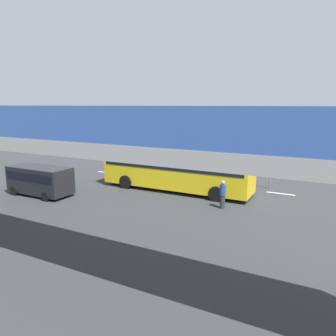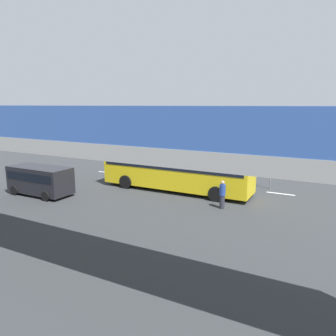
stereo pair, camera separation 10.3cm
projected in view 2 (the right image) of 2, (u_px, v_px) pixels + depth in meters
ground at (170, 188)px, 25.08m from camera, size 80.00×80.00×0.00m
city_bus at (175, 166)px, 23.96m from camera, size 11.54×2.85×3.15m
parked_van at (40, 179)px, 22.95m from camera, size 4.80×2.17×2.05m
bicycle_black at (48, 180)px, 26.17m from camera, size 1.77×0.44×0.96m
bicycle_red at (67, 178)px, 26.76m from camera, size 1.77×0.44×0.96m
bicycle_green at (48, 175)px, 27.94m from camera, size 1.77×0.44×0.96m
pedestrian at (222, 195)px, 19.89m from camera, size 0.38×0.38×1.79m
traffic_sign at (271, 165)px, 24.39m from camera, size 0.08×0.60×2.80m
lane_dash_leftmost at (281, 194)px, 23.38m from camera, size 2.00×0.20×0.01m
lane_dash_left at (228, 187)px, 25.21m from camera, size 2.00×0.20×0.01m
lane_dash_centre at (182, 182)px, 27.04m from camera, size 2.00×0.20×0.01m
lane_dash_right at (142, 177)px, 28.87m from camera, size 2.00×0.20×0.01m
lane_dash_rightmost at (107, 172)px, 30.70m from camera, size 2.00×0.20×0.01m
pedestrian_overpass at (23, 147)px, 12.94m from camera, size 29.24×2.60×6.38m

